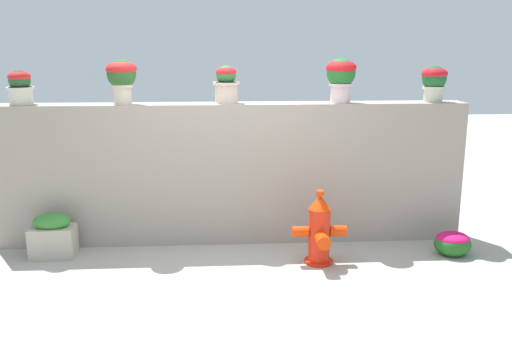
{
  "coord_description": "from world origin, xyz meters",
  "views": [
    {
      "loc": [
        -0.1,
        -4.89,
        2.22
      ],
      "look_at": [
        0.26,
        0.96,
        0.86
      ],
      "focal_mm": 38.77,
      "sensor_mm": 36.0,
      "label": 1
    }
  ],
  "objects_px": {
    "potted_plant_3": "(341,75)",
    "fire_hydrant": "(319,232)",
    "potted_plant_0": "(20,86)",
    "potted_plant_2": "(226,83)",
    "planter_box": "(53,236)",
    "flower_bush_left": "(453,242)",
    "potted_plant_1": "(122,75)",
    "potted_plant_4": "(434,80)"
  },
  "relations": [
    {
      "from": "potted_plant_1",
      "to": "planter_box",
      "type": "distance_m",
      "value": 1.85
    },
    {
      "from": "potted_plant_3",
      "to": "potted_plant_4",
      "type": "bearing_deg",
      "value": 2.37
    },
    {
      "from": "flower_bush_left",
      "to": "planter_box",
      "type": "distance_m",
      "value": 4.25
    },
    {
      "from": "planter_box",
      "to": "potted_plant_4",
      "type": "bearing_deg",
      "value": 5.81
    },
    {
      "from": "potted_plant_0",
      "to": "flower_bush_left",
      "type": "relative_size",
      "value": 0.95
    },
    {
      "from": "potted_plant_4",
      "to": "fire_hydrant",
      "type": "height_order",
      "value": "potted_plant_4"
    },
    {
      "from": "potted_plant_1",
      "to": "potted_plant_3",
      "type": "bearing_deg",
      "value": -0.03
    },
    {
      "from": "potted_plant_4",
      "to": "flower_bush_left",
      "type": "height_order",
      "value": "potted_plant_4"
    },
    {
      "from": "potted_plant_3",
      "to": "potted_plant_4",
      "type": "height_order",
      "value": "potted_plant_3"
    },
    {
      "from": "potted_plant_1",
      "to": "potted_plant_0",
      "type": "bearing_deg",
      "value": 178.6
    },
    {
      "from": "potted_plant_1",
      "to": "flower_bush_left",
      "type": "bearing_deg",
      "value": -9.66
    },
    {
      "from": "flower_bush_left",
      "to": "planter_box",
      "type": "relative_size",
      "value": 0.81
    },
    {
      "from": "potted_plant_3",
      "to": "potted_plant_4",
      "type": "relative_size",
      "value": 1.21
    },
    {
      "from": "potted_plant_0",
      "to": "potted_plant_3",
      "type": "bearing_deg",
      "value": -0.46
    },
    {
      "from": "potted_plant_0",
      "to": "planter_box",
      "type": "distance_m",
      "value": 1.63
    },
    {
      "from": "potted_plant_3",
      "to": "fire_hydrant",
      "type": "relative_size",
      "value": 0.63
    },
    {
      "from": "potted_plant_2",
      "to": "planter_box",
      "type": "distance_m",
      "value": 2.46
    },
    {
      "from": "potted_plant_1",
      "to": "planter_box",
      "type": "bearing_deg",
      "value": -152.83
    },
    {
      "from": "potted_plant_0",
      "to": "planter_box",
      "type": "height_order",
      "value": "potted_plant_0"
    },
    {
      "from": "potted_plant_3",
      "to": "flower_bush_left",
      "type": "height_order",
      "value": "potted_plant_3"
    },
    {
      "from": "potted_plant_2",
      "to": "potted_plant_3",
      "type": "bearing_deg",
      "value": -2.16
    },
    {
      "from": "potted_plant_2",
      "to": "flower_bush_left",
      "type": "bearing_deg",
      "value": -15.04
    },
    {
      "from": "potted_plant_4",
      "to": "flower_bush_left",
      "type": "distance_m",
      "value": 1.79
    },
    {
      "from": "potted_plant_0",
      "to": "planter_box",
      "type": "xyz_separation_m",
      "value": [
        0.33,
        -0.41,
        -1.55
      ]
    },
    {
      "from": "potted_plant_1",
      "to": "flower_bush_left",
      "type": "distance_m",
      "value": 3.95
    },
    {
      "from": "potted_plant_0",
      "to": "potted_plant_3",
      "type": "distance_m",
      "value": 3.44
    },
    {
      "from": "fire_hydrant",
      "to": "potted_plant_2",
      "type": "bearing_deg",
      "value": 139.68
    },
    {
      "from": "potted_plant_0",
      "to": "potted_plant_2",
      "type": "xyz_separation_m",
      "value": [
        2.19,
        0.02,
        0.02
      ]
    },
    {
      "from": "potted_plant_2",
      "to": "flower_bush_left",
      "type": "xyz_separation_m",
      "value": [
        2.39,
        -0.64,
        -1.65
      ]
    },
    {
      "from": "potted_plant_0",
      "to": "fire_hydrant",
      "type": "bearing_deg",
      "value": -13.81
    },
    {
      "from": "potted_plant_4",
      "to": "potted_plant_3",
      "type": "bearing_deg",
      "value": -177.63
    },
    {
      "from": "potted_plant_0",
      "to": "potted_plant_3",
      "type": "height_order",
      "value": "potted_plant_3"
    },
    {
      "from": "potted_plant_3",
      "to": "planter_box",
      "type": "bearing_deg",
      "value": -173.03
    },
    {
      "from": "potted_plant_1",
      "to": "flower_bush_left",
      "type": "xyz_separation_m",
      "value": [
        3.5,
        -0.6,
        -1.74
      ]
    },
    {
      "from": "potted_plant_3",
      "to": "potted_plant_4",
      "type": "distance_m",
      "value": 1.06
    },
    {
      "from": "potted_plant_3",
      "to": "fire_hydrant",
      "type": "bearing_deg",
      "value": -113.81
    },
    {
      "from": "fire_hydrant",
      "to": "potted_plant_4",
      "type": "bearing_deg",
      "value": 29.41
    },
    {
      "from": "flower_bush_left",
      "to": "potted_plant_3",
      "type": "bearing_deg",
      "value": 152.45
    },
    {
      "from": "potted_plant_0",
      "to": "fire_hydrant",
      "type": "distance_m",
      "value": 3.51
    },
    {
      "from": "potted_plant_0",
      "to": "potted_plant_2",
      "type": "distance_m",
      "value": 2.19
    },
    {
      "from": "potted_plant_0",
      "to": "potted_plant_1",
      "type": "relative_size",
      "value": 0.78
    },
    {
      "from": "potted_plant_4",
      "to": "flower_bush_left",
      "type": "relative_size",
      "value": 1.03
    }
  ]
}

